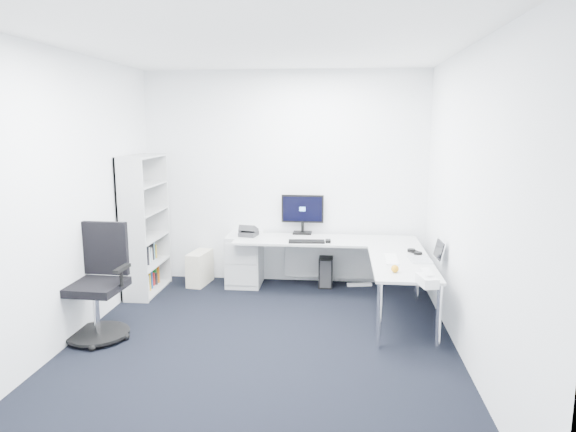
# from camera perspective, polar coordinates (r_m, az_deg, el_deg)

# --- Properties ---
(ground) EXTENTS (4.20, 4.20, 0.00)m
(ground) POSITION_cam_1_polar(r_m,az_deg,el_deg) (4.91, -3.07, -14.36)
(ground) COLOR black
(ceiling) EXTENTS (4.20, 4.20, 0.00)m
(ceiling) POSITION_cam_1_polar(r_m,az_deg,el_deg) (4.51, -3.42, 18.63)
(ceiling) COLOR white
(wall_back) EXTENTS (3.60, 0.02, 2.70)m
(wall_back) POSITION_cam_1_polar(r_m,az_deg,el_deg) (6.58, -0.38, 4.22)
(wall_back) COLOR white
(wall_back) RESTS_ON ground
(wall_front) EXTENTS (3.60, 0.02, 2.70)m
(wall_front) POSITION_cam_1_polar(r_m,az_deg,el_deg) (2.51, -10.75, -6.01)
(wall_front) COLOR white
(wall_front) RESTS_ON ground
(wall_left) EXTENTS (0.02, 4.20, 2.70)m
(wall_left) POSITION_cam_1_polar(r_m,az_deg,el_deg) (5.11, -23.60, 1.61)
(wall_left) COLOR white
(wall_left) RESTS_ON ground
(wall_right) EXTENTS (0.02, 4.20, 2.70)m
(wall_right) POSITION_cam_1_polar(r_m,az_deg,el_deg) (4.59, 19.55, 0.98)
(wall_right) COLOR white
(wall_right) RESTS_ON ground
(l_desk) EXTENTS (2.22, 1.24, 0.65)m
(l_desk) POSITION_cam_1_polar(r_m,az_deg,el_deg) (6.06, 4.13, -6.25)
(l_desk) COLOR #B3B6B6
(l_desk) RESTS_ON ground
(drawer_pedestal) EXTENTS (0.43, 0.53, 0.65)m
(drawer_pedestal) POSITION_cam_1_polar(r_m,az_deg,el_deg) (6.61, -4.80, -4.82)
(drawer_pedestal) COLOR #B3B6B6
(drawer_pedestal) RESTS_ON ground
(bookshelf) EXTENTS (0.33, 0.84, 1.67)m
(bookshelf) POSITION_cam_1_polar(r_m,az_deg,el_deg) (6.41, -15.61, -0.96)
(bookshelf) COLOR #B6B9B9
(bookshelf) RESTS_ON ground
(task_chair) EXTENTS (0.64, 0.64, 1.10)m
(task_chair) POSITION_cam_1_polar(r_m,az_deg,el_deg) (5.22, -20.70, -7.04)
(task_chair) COLOR black
(task_chair) RESTS_ON ground
(black_pc_tower) EXTENTS (0.18, 0.39, 0.38)m
(black_pc_tower) POSITION_cam_1_polar(r_m,az_deg,el_deg) (6.61, 4.23, -6.03)
(black_pc_tower) COLOR black
(black_pc_tower) RESTS_ON ground
(beige_pc_tower) EXTENTS (0.26, 0.47, 0.42)m
(beige_pc_tower) POSITION_cam_1_polar(r_m,az_deg,el_deg) (6.72, -9.77, -5.71)
(beige_pc_tower) COLOR beige
(beige_pc_tower) RESTS_ON ground
(power_strip) EXTENTS (0.32, 0.11, 0.04)m
(power_strip) POSITION_cam_1_polar(r_m,az_deg,el_deg) (6.65, 7.94, -7.55)
(power_strip) COLOR white
(power_strip) RESTS_ON ground
(monitor) EXTENTS (0.54, 0.18, 0.51)m
(monitor) POSITION_cam_1_polar(r_m,az_deg,el_deg) (6.53, 1.62, 0.24)
(monitor) COLOR black
(monitor) RESTS_ON l_desk
(black_keyboard) EXTENTS (0.44, 0.18, 0.02)m
(black_keyboard) POSITION_cam_1_polar(r_m,az_deg,el_deg) (6.10, 2.08, -2.85)
(black_keyboard) COLOR black
(black_keyboard) RESTS_ON l_desk
(mouse) EXTENTS (0.07, 0.11, 0.03)m
(mouse) POSITION_cam_1_polar(r_m,az_deg,el_deg) (6.11, 4.47, -2.80)
(mouse) COLOR black
(mouse) RESTS_ON l_desk
(desk_phone) EXTENTS (0.24, 0.24, 0.14)m
(desk_phone) POSITION_cam_1_polar(r_m,az_deg,el_deg) (6.42, -4.40, -1.63)
(desk_phone) COLOR #2D2D30
(desk_phone) RESTS_ON l_desk
(laptop) EXTENTS (0.34, 0.33, 0.23)m
(laptop) POSITION_cam_1_polar(r_m,az_deg,el_deg) (5.46, 14.51, -3.65)
(laptop) COLOR silver
(laptop) RESTS_ON l_desk
(white_keyboard) EXTENTS (0.14, 0.44, 0.01)m
(white_keyboard) POSITION_cam_1_polar(r_m,az_deg,el_deg) (5.44, 11.42, -4.72)
(white_keyboard) COLOR white
(white_keyboard) RESTS_ON l_desk
(headphones) EXTENTS (0.20, 0.24, 0.05)m
(headphones) POSITION_cam_1_polar(r_m,az_deg,el_deg) (5.76, 13.90, -3.78)
(headphones) COLOR black
(headphones) RESTS_ON l_desk
(orange_fruit) EXTENTS (0.07, 0.07, 0.07)m
(orange_fruit) POSITION_cam_1_polar(r_m,az_deg,el_deg) (4.98, 11.80, -5.76)
(orange_fruit) COLOR orange
(orange_fruit) RESTS_ON l_desk
(tissue_box) EXTENTS (0.18, 0.27, 0.09)m
(tissue_box) POSITION_cam_1_polar(r_m,az_deg,el_deg) (4.66, 15.18, -6.96)
(tissue_box) COLOR white
(tissue_box) RESTS_ON l_desk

